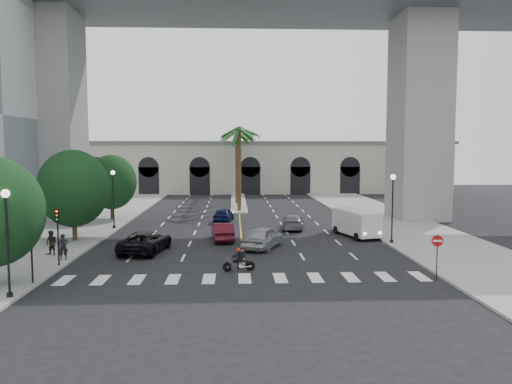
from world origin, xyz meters
The scene contains 29 objects.
ground centered at (0.00, 0.00, 0.00)m, with size 140.00×140.00×0.00m, color black.
sidewalk_left centered at (-15.00, 15.00, 0.07)m, with size 8.00×100.00×0.15m, color gray.
sidewalk_right centered at (15.00, 15.00, 0.07)m, with size 8.00×100.00×0.15m, color gray.
median centered at (0.00, 38.00, 0.10)m, with size 2.00×24.00×0.20m, color gray.
pier_building centered at (0.00, 55.00, 4.27)m, with size 71.00×10.50×8.50m.
bridge centered at (3.42, 22.00, 18.51)m, with size 75.00×13.00×26.00m.
palm_a centered at (0.00, 28.00, 9.10)m, with size 3.20×3.20×10.30m.
palm_b centered at (0.10, 32.00, 9.37)m, with size 3.20×3.20×10.60m.
palm_c centered at (-0.20, 36.00, 8.91)m, with size 3.20×3.20×10.10m.
palm_d centered at (0.15, 40.00, 9.65)m, with size 3.20×3.20×10.90m.
palm_e centered at (-0.10, 44.00, 9.19)m, with size 3.20×3.20×10.40m.
palm_f centered at (0.20, 48.00, 9.46)m, with size 3.20×3.20×10.70m.
street_tree_mid centered at (-13.00, 10.00, 4.21)m, with size 5.44×5.44×7.21m.
street_tree_far centered at (-13.00, 22.00, 3.90)m, with size 5.04×5.04×6.68m.
lamp_post_left_near centered at (-11.40, -5.00, 3.22)m, with size 0.40×0.40×5.35m.
lamp_post_left_far centered at (-11.40, 16.00, 3.22)m, with size 0.40×0.40×5.35m.
lamp_post_right centered at (11.40, 8.00, 3.22)m, with size 0.40×0.40×5.35m.
traffic_signal_near centered at (-11.30, -2.50, 2.51)m, with size 0.25×0.18×3.65m.
traffic_signal_far centered at (-11.30, 1.50, 2.51)m, with size 0.25×0.18×3.65m.
motorcycle_rider centered at (-0.25, 0.18, 0.63)m, with size 1.93×0.55×1.40m.
car_a centered at (1.50, 7.02, 0.82)m, with size 1.93×4.80×1.64m, color #999A9E.
car_b centered at (-1.50, 10.13, 0.72)m, with size 1.52×4.35×1.43m, color #490E19.
car_c centered at (-6.82, 5.92, 0.76)m, with size 2.51×5.44×1.51m, color black.
car_d centered at (4.76, 15.59, 0.68)m, with size 1.89×4.66×1.35m, color slate.
car_e centered at (-1.63, 20.64, 0.70)m, with size 1.66×4.12×1.40m, color #0D1540.
cargo_van centered at (9.51, 11.37, 1.22)m, with size 3.17×5.46×2.19m.
pedestrian_a centered at (-11.56, 3.11, 0.99)m, with size 0.61×0.40×1.67m, color black.
pedestrian_b centered at (-12.82, 4.54, 0.98)m, with size 0.81×0.63×1.66m, color black.
do_not_enter_sign centered at (10.50, -2.62, 1.87)m, with size 0.63×0.11×2.58m.
Camera 1 is at (-0.57, -28.99, 7.26)m, focal length 35.00 mm.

